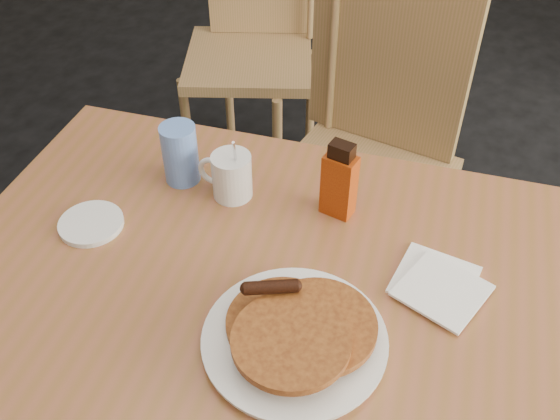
# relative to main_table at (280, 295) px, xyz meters

# --- Properties ---
(main_table) EXTENTS (1.43, 1.03, 0.75)m
(main_table) POSITION_rel_main_table_xyz_m (0.00, 0.00, 0.00)
(main_table) COLOR brown
(main_table) RESTS_ON floor
(chair_main_far) EXTENTS (0.52, 0.52, 1.02)m
(chair_main_far) POSITION_rel_main_table_xyz_m (-0.00, 0.74, -0.10)
(chair_main_far) COLOR #997048
(chair_main_far) RESTS_ON floor
(chair_wall_extra) EXTENTS (0.59, 0.60, 1.02)m
(chair_wall_extra) POSITION_rel_main_table_xyz_m (-0.59, 1.28, -0.10)
(chair_wall_extra) COLOR #997048
(chair_wall_extra) RESTS_ON floor
(pancake_plate) EXTENTS (0.32, 0.32, 0.09)m
(pancake_plate) POSITION_rel_main_table_xyz_m (0.08, -0.12, 0.06)
(pancake_plate) COLOR white
(pancake_plate) RESTS_ON main_table
(coffee_mug) EXTENTS (0.12, 0.09, 0.16)m
(coffee_mug) POSITION_rel_main_table_xyz_m (-0.19, 0.20, 0.09)
(coffee_mug) COLOR white
(coffee_mug) RESTS_ON main_table
(syrup_bottle) EXTENTS (0.07, 0.05, 0.18)m
(syrup_bottle) POSITION_rel_main_table_xyz_m (0.04, 0.23, 0.12)
(syrup_bottle) COLOR maroon
(syrup_bottle) RESTS_ON main_table
(napkin_stack) EXTENTS (0.19, 0.20, 0.01)m
(napkin_stack) POSITION_rel_main_table_xyz_m (0.28, 0.09, 0.05)
(napkin_stack) COLOR white
(napkin_stack) RESTS_ON main_table
(blue_tumbler) EXTENTS (0.09, 0.09, 0.14)m
(blue_tumbler) POSITION_rel_main_table_xyz_m (-0.31, 0.21, 0.11)
(blue_tumbler) COLOR #5C84D7
(blue_tumbler) RESTS_ON main_table
(side_saucer) EXTENTS (0.17, 0.17, 0.01)m
(side_saucer) POSITION_rel_main_table_xyz_m (-0.42, -0.00, 0.05)
(side_saucer) COLOR white
(side_saucer) RESTS_ON main_table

